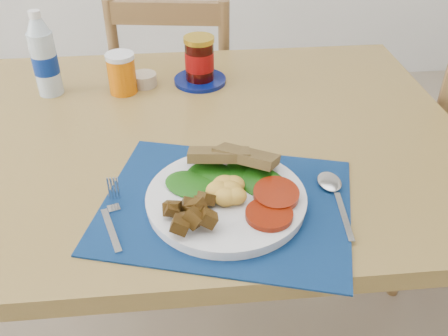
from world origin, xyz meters
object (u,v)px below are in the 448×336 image
jam_on_saucer (200,63)px  water_bottle (44,59)px  juice_glass (122,74)px  chair_far (176,88)px  breakfast_plate (223,197)px

jam_on_saucer → water_bottle: bearing=-176.2°
juice_glass → jam_on_saucer: jam_on_saucer is taller
chair_far → juice_glass: size_ratio=11.23×
juice_glass → jam_on_saucer: 0.20m
breakfast_plate → water_bottle: size_ratio=1.35×
chair_far → water_bottle: size_ratio=5.13×
water_bottle → juice_glass: water_bottle is taller
juice_glass → water_bottle: bearing=176.2°
breakfast_plate → water_bottle: water_bottle is taller
jam_on_saucer → juice_glass: bearing=-169.4°
chair_far → breakfast_plate: (0.08, -0.88, 0.22)m
chair_far → jam_on_saucer: chair_far is taller
chair_far → breakfast_plate: 0.91m
water_bottle → juice_glass: 0.19m
breakfast_plate → water_bottle: 0.62m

